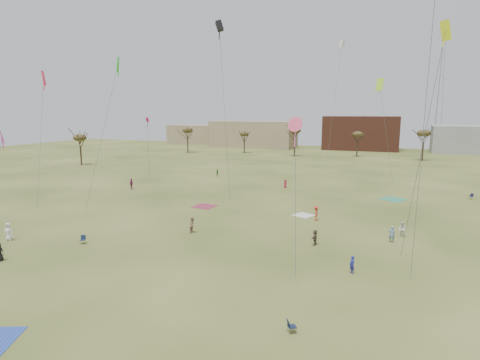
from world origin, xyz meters
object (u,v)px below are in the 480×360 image
(flyer_near_left, at_px, (8,232))
(flyer_near_right, at_px, (352,265))
(camp_chair_center, at_px, (292,329))
(radio_tower, at_px, (440,95))
(camp_chair_right, at_px, (471,197))
(camp_chair_left, at_px, (83,241))

(flyer_near_left, bearing_deg, flyer_near_right, -9.90)
(camp_chair_center, distance_m, radio_tower, 136.41)
(flyer_near_left, relative_size, camp_chair_right, 2.19)
(camp_chair_left, height_order, camp_chair_center, same)
(camp_chair_center, height_order, radio_tower, radio_tower)
(flyer_near_right, relative_size, camp_chair_right, 1.76)
(radio_tower, bearing_deg, flyer_near_right, -97.36)
(camp_chair_center, relative_size, camp_chair_right, 1.00)
(flyer_near_left, bearing_deg, radio_tower, 51.31)
(camp_chair_left, relative_size, radio_tower, 0.02)
(camp_chair_right, bearing_deg, flyer_near_left, -101.05)
(flyer_near_right, xyz_separation_m, radio_tower, (15.90, 123.06, 18.44))
(camp_chair_left, xyz_separation_m, camp_chair_right, (40.92, 39.03, 0.00))
(camp_chair_center, bearing_deg, flyer_near_left, 46.51)
(flyer_near_left, relative_size, camp_chair_center, 2.19)
(flyer_near_right, distance_m, radio_tower, 125.44)
(camp_chair_center, distance_m, camp_chair_right, 50.34)
(flyer_near_right, height_order, camp_chair_left, flyer_near_right)
(radio_tower, bearing_deg, camp_chair_center, -97.82)
(flyer_near_left, bearing_deg, camp_chair_right, 22.94)
(flyer_near_right, height_order, radio_tower, radio_tower)
(camp_chair_right, bearing_deg, camp_chair_left, -97.34)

